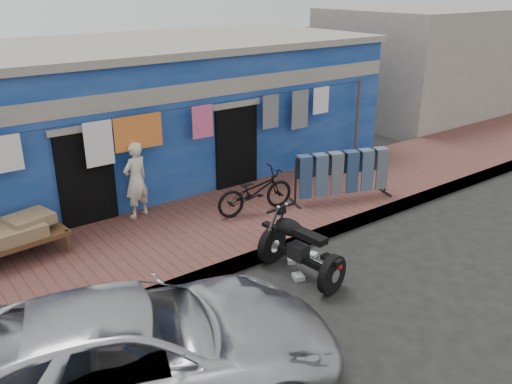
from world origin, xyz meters
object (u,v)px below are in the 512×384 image
(jeans_rack, at_px, (342,175))
(charpoy, at_px, (8,242))
(seated_person, at_px, (136,180))
(car, at_px, (134,351))
(motorcycle, at_px, (301,247))
(bicycle, at_px, (255,187))

(jeans_rack, bearing_deg, charpoy, 167.94)
(seated_person, height_order, jeans_rack, seated_person)
(car, height_order, motorcycle, car)
(charpoy, bearing_deg, motorcycle, -38.37)
(motorcycle, height_order, jeans_rack, jeans_rack)
(seated_person, height_order, charpoy, seated_person)
(charpoy, height_order, jeans_rack, jeans_rack)
(seated_person, bearing_deg, bicycle, 131.39)
(motorcycle, relative_size, jeans_rack, 0.78)
(car, xyz_separation_m, charpoy, (-0.40, 4.08, -0.13))
(motorcycle, xyz_separation_m, charpoy, (-3.86, 3.06, 0.02))
(seated_person, distance_m, motorcycle, 3.72)
(motorcycle, bearing_deg, charpoy, 136.69)
(motorcycle, bearing_deg, bicycle, 67.34)
(car, height_order, charpoy, car)
(car, xyz_separation_m, bicycle, (4.17, 3.23, 0.09))
(car, xyz_separation_m, motorcycle, (3.47, 1.03, -0.14))
(charpoy, bearing_deg, jeans_rack, -12.06)
(seated_person, distance_m, bicycle, 2.38)
(car, height_order, seated_person, seated_person)
(car, distance_m, seated_person, 4.98)
(bicycle, height_order, motorcycle, bicycle)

